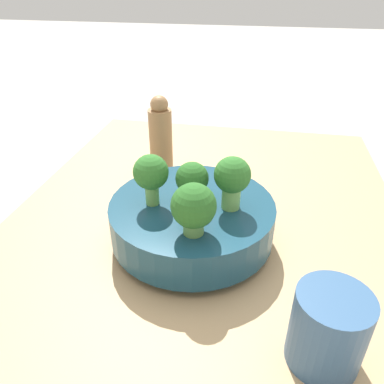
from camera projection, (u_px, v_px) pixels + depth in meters
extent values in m
plane|color=#ADA89E|center=(197.00, 263.00, 0.63)|extent=(6.00, 6.00, 0.00)
cube|color=tan|center=(197.00, 252.00, 0.62)|extent=(1.02, 0.69, 0.05)
cylinder|color=navy|center=(192.00, 237.00, 0.60)|extent=(0.11, 0.11, 0.01)
cylinder|color=navy|center=(192.00, 219.00, 0.58)|extent=(0.25, 0.25, 0.06)
cylinder|color=#609347|center=(192.00, 196.00, 0.56)|extent=(0.02, 0.02, 0.03)
sphere|color=#286023|center=(192.00, 179.00, 0.55)|extent=(0.05, 0.05, 0.05)
cylinder|color=#7AB256|center=(231.00, 197.00, 0.55)|extent=(0.03, 0.03, 0.04)
sphere|color=#2D6B28|center=(232.00, 175.00, 0.53)|extent=(0.05, 0.05, 0.05)
cylinder|color=#609347|center=(194.00, 226.00, 0.50)|extent=(0.03, 0.03, 0.02)
sphere|color=#286023|center=(194.00, 206.00, 0.48)|extent=(0.06, 0.06, 0.06)
cylinder|color=#6BA34C|center=(152.00, 193.00, 0.56)|extent=(0.02, 0.02, 0.04)
sphere|color=#2D6B28|center=(151.00, 172.00, 0.54)|extent=(0.05, 0.05, 0.05)
cylinder|color=#33567F|center=(328.00, 329.00, 0.40)|extent=(0.08, 0.08, 0.10)
cylinder|color=#997047|center=(161.00, 144.00, 0.76)|extent=(0.05, 0.05, 0.14)
sphere|color=#997047|center=(159.00, 104.00, 0.72)|extent=(0.04, 0.04, 0.04)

